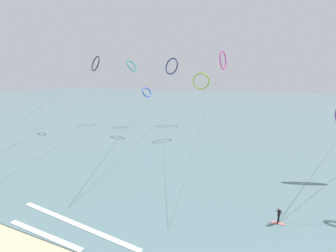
{
  "coord_description": "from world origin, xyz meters",
  "views": [
    {
      "loc": [
        11.19,
        -5.42,
        14.53
      ],
      "look_at": [
        0.0,
        21.59,
        8.0
      ],
      "focal_mm": 24.17,
      "sensor_mm": 36.0,
      "label": 1
    }
  ],
  "objects": [
    {
      "name": "wave_crest_mid",
      "position": [
        -4.92,
        9.39,
        0.06
      ],
      "size": [
        15.68,
        1.87,
        0.12
      ],
      "primitive_type": "cube",
      "rotation": [
        0.0,
        0.0,
        -0.09
      ],
      "color": "white",
      "rests_on": "ground"
    },
    {
      "name": "kite_charcoal",
      "position": [
        -28.73,
        42.56,
        17.5
      ],
      "size": [
        4.88,
        32.85,
        19.49
      ],
      "rotation": [
        0.0,
        0.0,
        5.79
      ],
      "color": "black",
      "rests_on": "ground"
    },
    {
      "name": "sea_water",
      "position": [
        0.0,
        106.59,
        0.04
      ],
      "size": [
        400.0,
        200.0,
        0.08
      ],
      "primitive_type": "cube",
      "color": "slate",
      "rests_on": "ground"
    },
    {
      "name": "kite_navy",
      "position": [
        -9.45,
        46.59,
        16.7
      ],
      "size": [
        4.23,
        37.15,
        18.76
      ],
      "rotation": [
        0.0,
        0.0,
        5.86
      ],
      "color": "navy",
      "rests_on": "ground"
    },
    {
      "name": "kite_teal",
      "position": [
        -25.88,
        55.32,
        17.35
      ],
      "size": [
        3.35,
        45.79,
        19.1
      ],
      "rotation": [
        0.0,
        0.0,
        1.49
      ],
      "color": "teal",
      "rests_on": "ground"
    },
    {
      "name": "kite_lime",
      "position": [
        -5.71,
        60.65,
        12.92
      ],
      "size": [
        5.13,
        50.97,
        15.43
      ],
      "rotation": [
        0.0,
        0.0,
        3.2
      ],
      "color": "#8CC62D",
      "rests_on": "ground"
    },
    {
      "name": "kite_cobalt",
      "position": [
        -19.43,
        52.42,
        9.83
      ],
      "size": [
        2.95,
        44.6,
        11.36
      ],
      "rotation": [
        0.0,
        0.0,
        1.24
      ],
      "color": "#2647B7",
      "rests_on": "ground"
    },
    {
      "name": "kite_magenta",
      "position": [
        2.31,
        48.82,
        17.91
      ],
      "size": [
        2.39,
        39.13,
        20.08
      ],
      "rotation": [
        0.0,
        0.0,
        1.4
      ],
      "color": "#CC288E",
      "rests_on": "ground"
    },
    {
      "name": "surfer_coral",
      "position": [
        13.74,
        17.26,
        0.82
      ],
      "size": [
        1.4,
        0.67,
        1.7
      ],
      "rotation": [
        0.0,
        0.0,
        4.37
      ],
      "color": "#EA7260",
      "rests_on": "ground"
    },
    {
      "name": "wave_crest_near",
      "position": [
        -6.46,
        7.05,
        0.06
      ],
      "size": [
        9.29,
        0.85,
        0.12
      ],
      "primitive_type": "cube",
      "rotation": [
        0.0,
        0.0,
        -0.04
      ],
      "color": "white",
      "rests_on": "ground"
    }
  ]
}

